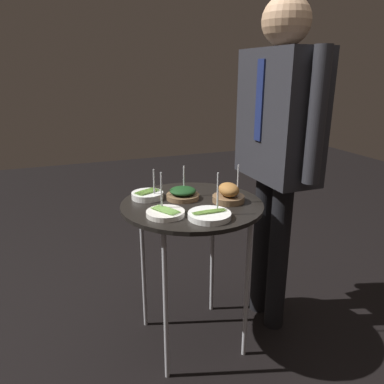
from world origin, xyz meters
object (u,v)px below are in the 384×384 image
(bowl_spinach_front_left, at_px, (183,194))
(bowl_asparagus_mid_right, at_px, (165,213))
(bowl_asparagus_front_center, at_px, (210,215))
(bowl_asparagus_mid_left, at_px, (147,195))
(serving_cart, at_px, (192,215))
(waiter_figure, at_px, (278,132))
(bowl_roast_back_right, at_px, (229,194))

(bowl_spinach_front_left, height_order, bowl_asparagus_mid_right, bowl_asparagus_mid_right)
(bowl_asparagus_front_center, bearing_deg, bowl_spinach_front_left, -175.48)
(bowl_spinach_front_left, relative_size, bowl_asparagus_front_center, 0.85)
(bowl_asparagus_mid_right, relative_size, bowl_asparagus_mid_left, 1.17)
(serving_cart, distance_m, waiter_figure, 0.56)
(serving_cart, height_order, bowl_spinach_front_left, bowl_spinach_front_left)
(bowl_roast_back_right, height_order, bowl_asparagus_mid_right, bowl_roast_back_right)
(serving_cart, xyz_separation_m, bowl_roast_back_right, (0.04, 0.16, 0.09))
(bowl_roast_back_right, relative_size, bowl_asparagus_mid_right, 1.01)
(bowl_spinach_front_left, relative_size, waiter_figure, 0.09)
(bowl_asparagus_mid_right, distance_m, waiter_figure, 0.67)
(bowl_roast_back_right, height_order, bowl_asparagus_mid_left, bowl_roast_back_right)
(bowl_spinach_front_left, distance_m, bowl_asparagus_mid_right, 0.22)
(waiter_figure, bearing_deg, bowl_asparagus_front_center, -63.48)
(serving_cart, xyz_separation_m, bowl_asparagus_mid_left, (-0.13, -0.17, 0.07))
(serving_cart, height_order, bowl_asparagus_front_center, bowl_asparagus_front_center)
(bowl_asparagus_mid_left, height_order, waiter_figure, waiter_figure)
(bowl_spinach_front_left, xyz_separation_m, bowl_asparagus_front_center, (0.26, 0.02, -0.01))
(bowl_asparagus_mid_right, height_order, bowl_asparagus_mid_left, bowl_asparagus_mid_right)
(bowl_roast_back_right, xyz_separation_m, bowl_asparagus_front_center, (0.15, -0.16, -0.02))
(bowl_asparagus_mid_left, bearing_deg, bowl_spinach_front_left, 66.75)
(serving_cart, bearing_deg, bowl_asparagus_mid_left, -128.18)
(bowl_asparagus_mid_left, bearing_deg, waiter_figure, 80.26)
(bowl_roast_back_right, distance_m, bowl_asparagus_front_center, 0.22)
(bowl_asparagus_mid_left, bearing_deg, serving_cart, 51.82)
(bowl_asparagus_mid_left, bearing_deg, bowl_asparagus_front_center, 27.59)
(bowl_asparagus_mid_right, bearing_deg, bowl_roast_back_right, 100.82)
(waiter_figure, bearing_deg, bowl_roast_back_right, -75.97)
(serving_cart, xyz_separation_m, bowl_asparagus_mid_right, (0.10, -0.15, 0.07))
(bowl_spinach_front_left, relative_size, bowl_roast_back_right, 0.88)
(bowl_spinach_front_left, bearing_deg, bowl_asparagus_mid_right, -38.41)
(waiter_figure, bearing_deg, bowl_asparagus_mid_right, -77.64)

